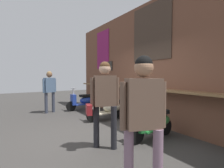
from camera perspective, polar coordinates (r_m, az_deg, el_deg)
ground_plane at (r=4.48m, az=-6.31°, el=-16.34°), size 25.93×25.93×0.00m
market_stall_facade at (r=5.46m, az=13.05°, el=6.79°), size 9.26×0.61×3.71m
scooter_blue at (r=7.55m, az=-9.38°, el=-5.50°), size 0.47×1.40×0.97m
scooter_cream at (r=5.77m, az=-1.27°, el=-8.01°), size 0.46×1.40×0.97m
scooter_green at (r=4.21m, az=13.83°, el=-12.15°), size 0.48×1.40×0.97m
shopper_with_handbag at (r=3.43m, az=-2.62°, el=-3.72°), size 0.41×0.69×1.75m
shopper_browsing at (r=2.09m, az=10.43°, el=-8.58°), size 0.37×0.55×1.70m
shopper_passing at (r=7.21m, az=-20.10°, el=-1.02°), size 0.31×0.55×1.65m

